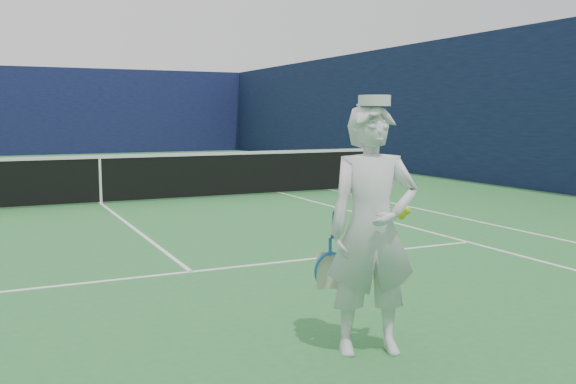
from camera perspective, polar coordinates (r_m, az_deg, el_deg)
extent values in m
plane|color=#2B7235|center=(13.77, -16.28, -1.01)|extent=(80.00, 80.00, 0.00)
cube|color=white|center=(25.53, -20.48, 2.34)|extent=(11.03, 0.06, 0.01)
cube|color=white|center=(15.58, 4.06, 0.14)|extent=(0.06, 23.83, 0.01)
cube|color=white|center=(14.96, -0.52, -0.12)|extent=(0.06, 23.77, 0.01)
cube|color=white|center=(20.08, -19.15, 1.29)|extent=(8.23, 0.06, 0.01)
cube|color=white|center=(7.61, -8.62, -7.03)|extent=(8.23, 0.06, 0.01)
cube|color=white|center=(13.77, -16.28, -1.00)|extent=(0.06, 12.80, 0.01)
cube|color=white|center=(25.38, -20.45, 2.32)|extent=(0.06, 0.30, 0.01)
cube|color=#10153C|center=(31.56, -21.59, 6.71)|extent=(20.12, 0.12, 4.00)
cube|color=#0E1633|center=(18.11, 16.77, 7.14)|extent=(0.12, 36.12, 4.00)
cylinder|color=#141E4C|center=(15.99, 6.92, 2.20)|extent=(0.09, 0.09, 1.07)
cube|color=black|center=(13.71, -16.35, 1.06)|extent=(12.79, 0.02, 0.92)
cube|color=white|center=(13.68, -16.41, 3.01)|extent=(12.79, 0.04, 0.07)
cube|color=white|center=(13.72, -16.34, 0.93)|extent=(0.05, 0.03, 0.94)
imported|color=white|center=(4.90, 7.51, -3.40)|extent=(0.80, 0.64, 1.91)
cylinder|color=white|center=(4.82, 7.69, 8.06)|extent=(0.24, 0.24, 0.08)
cube|color=white|center=(4.95, 7.27, 7.68)|extent=(0.20, 0.15, 0.02)
cylinder|color=navy|center=(4.90, 4.11, -2.93)|extent=(0.06, 0.10, 0.22)
cube|color=#215DB4|center=(4.99, 3.77, -4.87)|extent=(0.03, 0.03, 0.14)
torus|color=#215DB4|center=(5.10, 3.78, -6.97)|extent=(0.31, 0.18, 0.29)
cube|color=beige|center=(5.10, 3.78, -6.97)|extent=(0.21, 0.07, 0.30)
sphere|color=#BEDF19|center=(5.05, 10.06, -2.03)|extent=(0.07, 0.07, 0.07)
sphere|color=#BEDF19|center=(5.08, 10.48, -1.65)|extent=(0.07, 0.07, 0.07)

